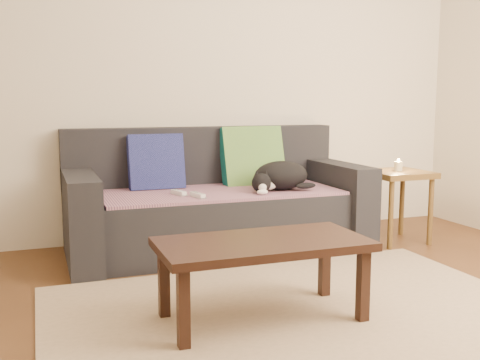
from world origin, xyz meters
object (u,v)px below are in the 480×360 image
Objects in this scene: side_table at (398,183)px; sofa at (216,206)px; wii_remote_a at (179,193)px; coffee_table at (263,250)px; wii_remote_b at (198,195)px; cat at (280,176)px.

sofa is at bearing 168.08° from side_table.
wii_remote_a reaches higher than coffee_table.
wii_remote_b is (-0.22, -0.31, 0.15)m from sofa.
wii_remote_b reaches higher than coffee_table.
coffee_table is at bearing 168.06° from wii_remote_b.
sofa is at bearing -78.33° from wii_remote_a.
wii_remote_a is (-0.32, -0.17, 0.15)m from sofa.
cat reaches higher than wii_remote_b.
sofa reaches higher than wii_remote_b.
sofa is 0.41m from wii_remote_b.
side_table reaches higher than coffee_table.
sofa is 14.00× the size of wii_remote_b.
side_table is at bearing -102.13° from wii_remote_b.
cat is 0.48× the size of coffee_table.
wii_remote_b is at bearing -125.67° from sofa.
coffee_table is at bearing -98.34° from sofa.
cat is at bearing 175.59° from side_table.
sofa is 3.86× the size of side_table.
side_table reaches higher than wii_remote_a.
coffee_table is (0.12, -1.21, -0.10)m from wii_remote_a.
sofa reaches higher than coffee_table.
wii_remote_b is at bearing -179.01° from side_table.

